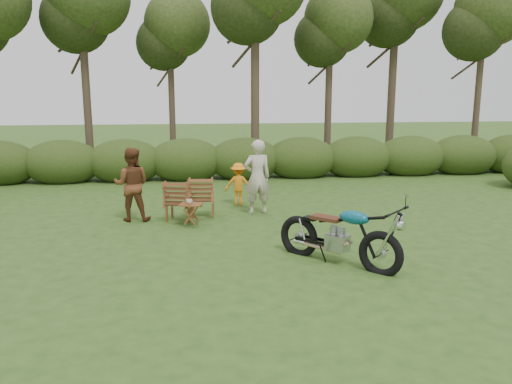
{
  "coord_description": "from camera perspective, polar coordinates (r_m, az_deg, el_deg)",
  "views": [
    {
      "loc": [
        -1.88,
        -7.89,
        2.88
      ],
      "look_at": [
        -0.55,
        1.96,
        0.9
      ],
      "focal_mm": 35.0,
      "sensor_mm": 36.0,
      "label": 1
    }
  ],
  "objects": [
    {
      "name": "child",
      "position": [
        13.08,
        -2.0,
        -1.46
      ],
      "size": [
        0.76,
        0.5,
        1.1
      ],
      "primitive_type": "imported",
      "rotation": [
        0.0,
        0.0,
        3.0
      ],
      "color": "orange",
      "rests_on": "ground"
    },
    {
      "name": "motorcycle",
      "position": [
        8.81,
        9.22,
        -7.97
      ],
      "size": [
        2.15,
        2.21,
        1.28
      ],
      "primitive_type": null,
      "rotation": [
        0.0,
        0.0,
        -0.81
      ],
      "color": "#0D8DAF",
      "rests_on": "ground"
    },
    {
      "name": "adult_b",
      "position": [
        11.83,
        -13.83,
        -3.16
      ],
      "size": [
        0.87,
        0.7,
        1.68
      ],
      "primitive_type": "imported",
      "rotation": [
        0.0,
        0.0,
        3.06
      ],
      "color": "brown",
      "rests_on": "ground"
    },
    {
      "name": "tree_line",
      "position": [
        17.81,
        0.01,
        14.26
      ],
      "size": [
        22.52,
        11.62,
        8.14
      ],
      "color": "#382A1E",
      "rests_on": "ground"
    },
    {
      "name": "side_table",
      "position": [
        11.03,
        -7.4,
        -2.61
      ],
      "size": [
        0.58,
        0.53,
        0.51
      ],
      "primitive_type": null,
      "rotation": [
        0.0,
        0.0,
        -0.26
      ],
      "color": "brown",
      "rests_on": "ground"
    },
    {
      "name": "lawn_chair_left",
      "position": [
        11.65,
        -8.63,
        -3.18
      ],
      "size": [
        0.79,
        0.79,
        0.94
      ],
      "primitive_type": null,
      "rotation": [
        0.0,
        0.0,
        2.88
      ],
      "color": "#5A2F16",
      "rests_on": "ground"
    },
    {
      "name": "lawn_chair_right",
      "position": [
        11.98,
        -6.17,
        -2.72
      ],
      "size": [
        0.7,
        0.7,
        0.95
      ],
      "primitive_type": null,
      "rotation": [
        0.0,
        0.0,
        3.07
      ],
      "color": "#5E3317",
      "rests_on": "ground"
    },
    {
      "name": "adult_a",
      "position": [
        12.14,
        0.14,
        -2.46
      ],
      "size": [
        0.7,
        0.51,
        1.8
      ],
      "primitive_type": "imported",
      "rotation": [
        0.0,
        0.0,
        3.27
      ],
      "color": "beige",
      "rests_on": "ground"
    },
    {
      "name": "ground",
      "position": [
        8.61,
        5.46,
        -8.34
      ],
      "size": [
        80.0,
        80.0,
        0.0
      ],
      "primitive_type": "plane",
      "color": "#274617",
      "rests_on": "ground"
    },
    {
      "name": "cup",
      "position": [
        10.94,
        -7.63,
        -1.08
      ],
      "size": [
        0.18,
        0.18,
        0.11
      ],
      "primitive_type": "imported",
      "rotation": [
        0.0,
        0.0,
        -0.4
      ],
      "color": "#C0B79E",
      "rests_on": "side_table"
    }
  ]
}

